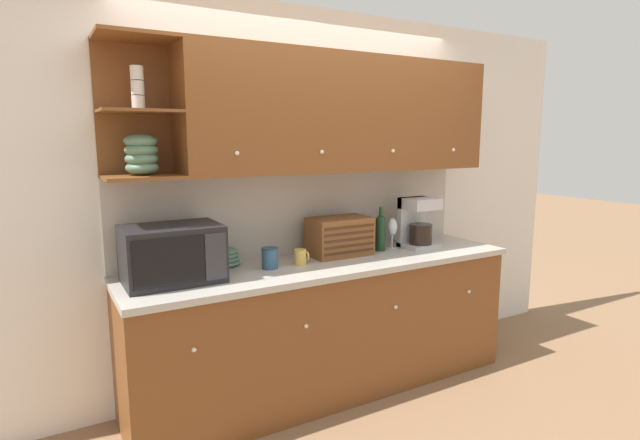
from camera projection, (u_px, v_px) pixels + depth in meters
name	position (u px, v px, depth m)	size (l,w,h in m)	color
ground_plane	(305.00, 370.00, 3.75)	(24.00, 24.00, 0.00)	#896647
wall_back	(303.00, 198.00, 3.56)	(5.07, 0.06, 2.60)	white
counter_unit	(327.00, 325.00, 3.40)	(2.69, 0.66, 0.91)	brown
backsplash_panel	(305.00, 212.00, 3.55)	(2.67, 0.01, 0.59)	#B7B2A8
upper_cabinets	(337.00, 114.00, 3.37)	(2.67, 0.38, 0.77)	brown
microwave	(172.00, 254.00, 2.82)	(0.54, 0.38, 0.33)	black
bowl_stack_on_counter	(227.00, 258.00, 3.19)	(0.17, 0.17, 0.12)	slate
storage_canister	(270.00, 258.00, 3.13)	(0.11, 0.11, 0.13)	#33567A
mug	(301.00, 257.00, 3.23)	(0.09, 0.08, 0.10)	gold
bread_box	(340.00, 236.00, 3.47)	(0.43, 0.26, 0.27)	brown
wine_bottle	(381.00, 231.00, 3.61)	(0.07, 0.07, 0.32)	#19381E
wine_glass	(392.00, 228.00, 3.68)	(0.07, 0.07, 0.23)	silver
coffee_maker	(417.00, 222.00, 3.73)	(0.25, 0.22, 0.37)	#B7B7BC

